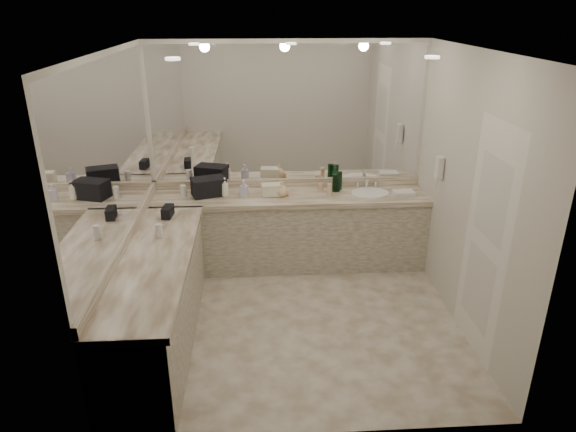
{
  "coord_description": "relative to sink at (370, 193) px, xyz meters",
  "views": [
    {
      "loc": [
        -0.36,
        -4.38,
        2.95
      ],
      "look_at": [
        -0.06,
        0.4,
        0.97
      ],
      "focal_mm": 32.0,
      "sensor_mm": 36.0,
      "label": 1
    }
  ],
  "objects": [
    {
      "name": "soap_bottle_c",
      "position": [
        -1.04,
        -0.05,
        0.1
      ],
      "size": [
        0.15,
        0.15,
        0.18
      ],
      "primitive_type": "imported",
      "rotation": [
        0.0,
        0.0,
        -0.05
      ],
      "color": "beige",
      "rests_on": "vanity_back_top"
    },
    {
      "name": "mirror_left",
      "position": [
        -2.54,
        -1.2,
        0.88
      ],
      "size": [
        0.01,
        2.92,
        1.55
      ],
      "primitive_type": "cube",
      "color": "white",
      "rests_on": "wall_left"
    },
    {
      "name": "hand_towel",
      "position": [
        0.38,
        -0.07,
        0.02
      ],
      "size": [
        0.24,
        0.17,
        0.04
      ],
      "primitive_type": "cube",
      "rotation": [
        0.0,
        0.0,
        0.04
      ],
      "color": "white",
      "rests_on": "vanity_back_top"
    },
    {
      "name": "lotion_left",
      "position": [
        -2.25,
        -1.11,
        0.08
      ],
      "size": [
        0.06,
        0.06,
        0.14
      ],
      "primitive_type": "cylinder",
      "color": "white",
      "rests_on": "vanity_left_top"
    },
    {
      "name": "amenity_bottle_0",
      "position": [
        -0.48,
        -0.03,
        0.07
      ],
      "size": [
        0.06,
        0.06,
        0.13
      ],
      "primitive_type": "cylinder",
      "color": "#E0B28C",
      "rests_on": "vanity_back_top"
    },
    {
      "name": "wall_right",
      "position": [
        0.65,
        -1.2,
        0.41
      ],
      "size": [
        0.02,
        3.0,
        2.6
      ],
      "primitive_type": "cube",
      "color": "beige",
      "rests_on": "floor"
    },
    {
      "name": "sink",
      "position": [
        0.0,
        0.0,
        0.0
      ],
      "size": [
        0.44,
        0.44,
        0.03
      ],
      "primitive_type": "cylinder",
      "color": "white",
      "rests_on": "vanity_back_top"
    },
    {
      "name": "amenity_bottle_4",
      "position": [
        -1.88,
        0.07,
        0.04
      ],
      "size": [
        0.06,
        0.06,
        0.07
      ],
      "primitive_type": "cylinder",
      "color": "#E0B28C",
      "rests_on": "vanity_back_top"
    },
    {
      "name": "backsplash_back",
      "position": [
        -0.95,
        0.28,
        0.05
      ],
      "size": [
        3.2,
        0.04,
        0.1
      ],
      "primitive_type": "cube",
      "color": "beige",
      "rests_on": "vanity_back_top"
    },
    {
      "name": "soap_bottle_b",
      "position": [
        -1.47,
        -0.02,
        0.1
      ],
      "size": [
        0.1,
        0.11,
        0.19
      ],
      "primitive_type": "imported",
      "rotation": [
        0.0,
        0.0,
        -0.24
      ],
      "color": "silver",
      "rests_on": "vanity_back_top"
    },
    {
      "name": "green_bottle_0",
      "position": [
        -0.41,
        0.08,
        0.11
      ],
      "size": [
        0.06,
        0.06,
        0.21
      ],
      "primitive_type": "cylinder",
      "color": "#144923",
      "rests_on": "vanity_back_top"
    },
    {
      "name": "vanity_left_top",
      "position": [
        -2.24,
        -1.5,
        -0.03
      ],
      "size": [
        0.64,
        2.42,
        0.06
      ],
      "primitive_type": "cube",
      "color": "beige",
      "rests_on": "vanity_left_base"
    },
    {
      "name": "vanity_left_base",
      "position": [
        -2.25,
        -1.5,
        -0.48
      ],
      "size": [
        0.6,
        2.4,
        0.84
      ],
      "primitive_type": "cube",
      "color": "beige",
      "rests_on": "floor"
    },
    {
      "name": "mirror_back",
      "position": [
        -0.95,
        0.29,
        0.88
      ],
      "size": [
        3.12,
        0.01,
        1.55
      ],
      "primitive_type": "cube",
      "color": "white",
      "rests_on": "wall_back"
    },
    {
      "name": "wall_left",
      "position": [
        -2.55,
        -1.2,
        0.41
      ],
      "size": [
        0.02,
        3.0,
        2.6
      ],
      "primitive_type": "cube",
      "color": "beige",
      "rests_on": "floor"
    },
    {
      "name": "black_toiletry_bag",
      "position": [
        -1.88,
        0.04,
        0.11
      ],
      "size": [
        0.43,
        0.34,
        0.22
      ],
      "primitive_type": "cube",
      "rotation": [
        0.0,
        0.0,
        0.32
      ],
      "color": "black",
      "rests_on": "vanity_back_top"
    },
    {
      "name": "wall_phone",
      "position": [
        0.61,
        -0.5,
        0.46
      ],
      "size": [
        0.06,
        0.1,
        0.24
      ],
      "primitive_type": "cube",
      "color": "white",
      "rests_on": "wall_right"
    },
    {
      "name": "door",
      "position": [
        0.64,
        -1.7,
        0.16
      ],
      "size": [
        0.02,
        0.82,
        2.1
      ],
      "primitive_type": "cube",
      "color": "white",
      "rests_on": "wall_right"
    },
    {
      "name": "vanity_back_top",
      "position": [
        -0.95,
        -0.01,
        -0.03
      ],
      "size": [
        3.2,
        0.64,
        0.06
      ],
      "primitive_type": "cube",
      "color": "beige",
      "rests_on": "vanity_back_base"
    },
    {
      "name": "ceiling",
      "position": [
        -0.95,
        -1.2,
        1.71
      ],
      "size": [
        3.2,
        3.2,
        0.0
      ],
      "primitive_type": "plane",
      "color": "white",
      "rests_on": "floor"
    },
    {
      "name": "green_bottle_2",
      "position": [
        -0.34,
        0.15,
        0.11
      ],
      "size": [
        0.06,
        0.06,
        0.22
      ],
      "primitive_type": "cylinder",
      "color": "#144923",
      "rests_on": "vanity_back_top"
    },
    {
      "name": "cream_cosmetic_case",
      "position": [
        -1.15,
        -0.03,
        0.07
      ],
      "size": [
        0.25,
        0.17,
        0.13
      ],
      "primitive_type": "cube",
      "rotation": [
        0.0,
        0.0,
        0.1
      ],
      "color": "beige",
      "rests_on": "vanity_back_top"
    },
    {
      "name": "floor",
      "position": [
        -0.95,
        -1.2,
        -0.9
      ],
      "size": [
        3.2,
        3.2,
        0.0
      ],
      "primitive_type": "plane",
      "color": "beige",
      "rests_on": "ground"
    },
    {
      "name": "faucet",
      "position": [
        0.0,
        0.21,
        0.07
      ],
      "size": [
        0.24,
        0.16,
        0.14
      ],
      "primitive_type": "cube",
      "color": "silver",
      "rests_on": "vanity_back_top"
    },
    {
      "name": "vanity_back_base",
      "position": [
        -0.95,
        0.0,
        -0.48
      ],
      "size": [
        3.2,
        0.6,
        0.84
      ],
      "primitive_type": "cube",
      "color": "beige",
      "rests_on": "floor"
    },
    {
      "name": "amenity_bottle_2",
      "position": [
        -2.16,
        -0.0,
        0.08
      ],
      "size": [
        0.07,
        0.07,
        0.14
      ],
      "primitive_type": "cylinder",
      "color": "white",
      "rests_on": "vanity_back_top"
    },
    {
      "name": "wall_back",
      "position": [
        -0.95,
        0.3,
        0.41
      ],
      "size": [
        3.2,
        0.02,
        2.6
      ],
      "primitive_type": "cube",
      "color": "beige",
      "rests_on": "floor"
    },
    {
      "name": "amenity_bottle_1",
      "position": [
        -0.57,
        0.12,
        0.05
      ],
      "size": [
        0.06,
        0.06,
        0.09
      ],
      "primitive_type": "cylinder",
      "color": "#E0B28C",
      "rests_on": "vanity_back_top"
    },
    {
      "name": "soap_bottle_a",
      "position": [
        -1.69,
        -0.01,
        0.12
      ],
      "size": [
        0.1,
        0.1,
        0.22
      ],
      "primitive_type": "imported",
      "rotation": [
        0.0,
        0.0,
        0.15
      ],
      "color": "white",
      "rests_on": "vanity_back_top"
    },
    {
      "name": "amenity_bottle_3",
      "position": [
        -0.96,
        -0.03,
        0.04
      ],
      "size": [
        0.04,
        0.04,
        0.08
      ],
      "primitive_type": "cylinder",
      "color": "#E0B28C",
      "rests_on": "vanity_back_top"
    },
    {
      "name": "backsplash_left",
      "position": [
        -2.53,
        -1.2,
        0.05
      ],
      "size": [
        0.04,
        3.0,
        0.1
      ],
      "primitive_type": "cube",
      "color": "beige",
      "rests_on": "vanity_left_top"
    },
    {
      "name": "black_bag_spill",
      "position": [
        -2.25,
        -0.59,
        0.06
      ],
      "size": [
        0.11,
        0.21,
        0.11
      ],
      "primitive_type": "cube",
      "rotation": [
        0.0,
        0.0,
        -0.1
      ],
      "color": "black",
      "rests_on": "vanity_left_top"
    },
    {
      "name": "green_bottle_1",
      "position": [
        -0.38,
        0.09,
        0.11
      ],
      "size": [
        0.07,
        0.07,
        0.2
      ],
      "primitive_type": "cylinder",
      "color": "#144923",
      "rests_on": "vanity_back_top"
    }
  ]
}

